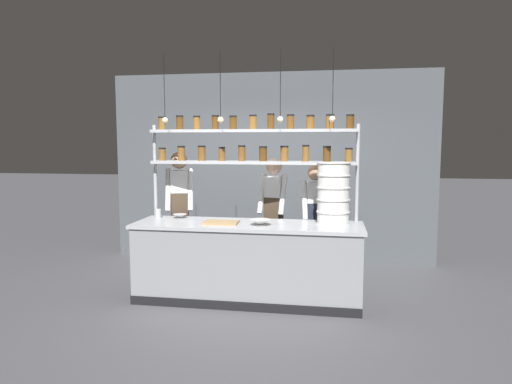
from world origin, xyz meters
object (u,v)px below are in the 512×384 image
chef_left (180,207)px  chef_center (274,211)px  prep_bowl_center_front (180,216)px  serving_cup_front (158,213)px  cutting_board (221,223)px  spice_shelf_unit (253,149)px  container_stack (333,193)px  prep_bowl_near_left (260,222)px  chef_right (315,217)px

chef_left → chef_center: bearing=-6.1°
prep_bowl_center_front → serving_cup_front: bearing=-176.4°
cutting_board → prep_bowl_center_front: bearing=153.5°
spice_shelf_unit → container_stack: (0.97, -0.16, -0.50)m
cutting_board → prep_bowl_center_front: 0.68m
chef_left → prep_bowl_near_left: size_ratio=7.21×
container_stack → serving_cup_front: container_stack is taller
chef_center → chef_right: size_ratio=1.05×
prep_bowl_center_front → serving_cup_front: (-0.28, -0.02, 0.03)m
cutting_board → chef_right: bearing=36.5°
chef_right → container_stack: (0.23, -0.55, 0.38)m
chef_right → chef_center: bearing=163.9°
chef_left → serving_cup_front: 0.39m
chef_left → prep_bowl_center_front: size_ratio=9.98×
spice_shelf_unit → serving_cup_front: bearing=-174.8°
chef_left → chef_right: 1.78m
chef_center → serving_cup_front: bearing=-147.6°
chef_left → chef_center: chef_left is taller
chef_center → prep_bowl_near_left: size_ratio=6.87×
spice_shelf_unit → chef_center: spice_shelf_unit is taller
container_stack → prep_bowl_near_left: 0.91m
chef_center → prep_bowl_center_front: bearing=-143.7°
chef_left → serving_cup_front: size_ratio=16.14×
serving_cup_front → cutting_board: bearing=-17.9°
chef_right → serving_cup_front: bearing=-177.5°
chef_left → prep_bowl_center_front: 0.36m
chef_left → cutting_board: bearing=-56.3°
prep_bowl_near_left → serving_cup_front: size_ratio=2.24×
cutting_board → prep_bowl_near_left: (0.47, -0.03, 0.02)m
chef_right → prep_bowl_center_front: chef_right is taller
container_stack → serving_cup_front: bearing=178.6°
chef_center → prep_bowl_center_front: size_ratio=9.51×
chef_center → cutting_board: (-0.51, -0.82, -0.02)m
chef_left → chef_center: (1.23, 0.18, -0.06)m
chef_right → prep_bowl_near_left: chef_right is taller
chef_right → container_stack: bearing=-79.2°
chef_center → container_stack: bearing=-25.9°
prep_bowl_near_left → prep_bowl_center_front: size_ratio=1.38×
chef_center → container_stack: size_ratio=2.33×
prep_bowl_center_front → chef_center: bearing=24.9°
prep_bowl_center_front → serving_cup_front: 0.28m
chef_center → prep_bowl_center_front: chef_center is taller
chef_right → serving_cup_front: size_ratio=14.62×
prep_bowl_near_left → prep_bowl_center_front: prep_bowl_near_left is taller
spice_shelf_unit → prep_bowl_center_front: spice_shelf_unit is taller
spice_shelf_unit → container_stack: size_ratio=3.59×
chef_center → cutting_board: chef_center is taller
chef_center → container_stack: chef_center is taller
chef_right → cutting_board: size_ratio=3.93×
chef_right → chef_left: bearing=172.8°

